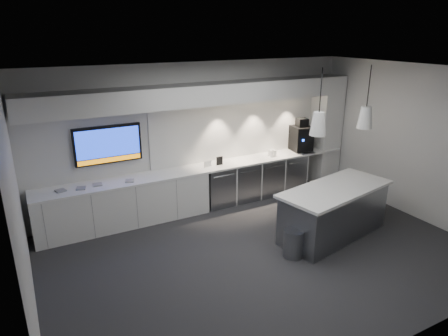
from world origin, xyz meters
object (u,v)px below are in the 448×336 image
coffee_machine (301,137)px  bin (293,243)px  wall_tv (108,145)px  island (334,211)px

coffee_machine → bin: bearing=-119.8°
wall_tv → island: wall_tv is taller
wall_tv → coffee_machine: wall_tv is taller
bin → coffee_machine: coffee_machine is taller
island → bin: bearing=-178.2°
wall_tv → bin: wall_tv is taller
wall_tv → coffee_machine: size_ratio=1.63×
island → coffee_machine: (0.98, 2.25, 0.74)m
wall_tv → bin: 3.82m
bin → coffee_machine: 3.39m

